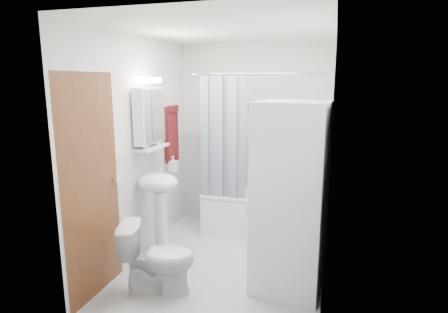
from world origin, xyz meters
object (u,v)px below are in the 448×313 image
(bathtub, at_px, (258,211))
(sink, at_px, (159,196))
(washer_dryer, at_px, (290,198))
(toilet, at_px, (158,258))

(bathtub, relative_size, sink, 1.31)
(washer_dryer, relative_size, toilet, 2.60)
(bathtub, distance_m, washer_dryer, 1.43)
(sink, distance_m, washer_dryer, 1.46)
(washer_dryer, bearing_deg, bathtub, 118.86)
(sink, distance_m, toilet, 0.82)
(bathtub, relative_size, toilet, 2.02)
(bathtub, bearing_deg, washer_dryer, -66.30)
(toilet, bearing_deg, sink, 7.87)
(toilet, bearing_deg, washer_dryer, -85.63)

